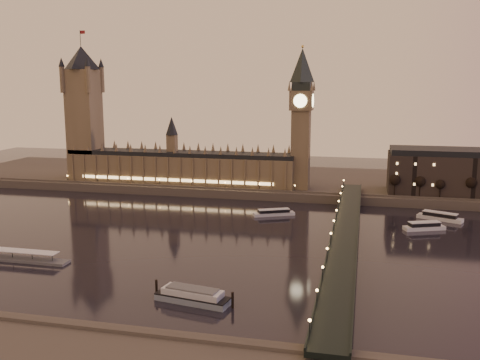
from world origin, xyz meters
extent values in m
plane|color=black|center=(0.00, 0.00, 0.00)|extent=(700.00, 700.00, 0.00)
cube|color=#423D35|center=(30.00, 165.00, 3.00)|extent=(560.00, 130.00, 6.00)
cube|color=brown|center=(-40.00, 121.00, 17.00)|extent=(180.00, 26.00, 22.00)
cube|color=black|center=(-40.00, 121.00, 29.60)|extent=(180.00, 22.00, 3.20)
cube|color=#FFCC7F|center=(-40.00, 107.50, 11.00)|extent=(153.00, 0.25, 2.20)
cube|color=brown|center=(-120.00, 121.00, 50.00)|extent=(22.00, 22.00, 88.00)
cone|color=black|center=(-120.00, 121.00, 103.00)|extent=(31.68, 31.68, 18.00)
cylinder|color=black|center=(-120.00, 121.00, 118.00)|extent=(0.44, 0.44, 12.00)
cube|color=maroon|center=(-117.80, 121.00, 122.50)|extent=(4.00, 0.15, 2.50)
cube|color=brown|center=(54.00, 121.00, 35.00)|extent=(13.00, 13.00, 58.00)
cube|color=brown|center=(54.00, 121.00, 71.00)|extent=(16.00, 16.00, 14.00)
cylinder|color=#FFEAA5|center=(54.00, 112.82, 71.00)|extent=(9.60, 0.35, 9.60)
cylinder|color=#FFEAA5|center=(45.82, 121.00, 71.00)|extent=(0.35, 9.60, 9.60)
cube|color=black|center=(54.00, 121.00, 81.00)|extent=(13.00, 13.00, 6.00)
cone|color=black|center=(54.00, 121.00, 96.00)|extent=(17.68, 17.68, 24.00)
sphere|color=gold|center=(54.00, 121.00, 109.00)|extent=(2.00, 2.00, 2.00)
cube|color=black|center=(92.00, 0.00, 8.00)|extent=(13.00, 260.00, 2.00)
cube|color=black|center=(85.70, 0.00, 9.50)|extent=(0.60, 260.00, 1.00)
cube|color=black|center=(98.30, 0.00, 9.50)|extent=(0.60, 260.00, 1.00)
cube|color=black|center=(172.00, 127.00, 20.00)|extent=(110.00, 36.00, 28.00)
cube|color=black|center=(172.00, 127.00, 36.00)|extent=(108.00, 34.00, 4.00)
cylinder|color=black|center=(120.58, 109.00, 11.05)|extent=(0.70, 0.70, 10.09)
sphere|color=black|center=(120.58, 109.00, 16.31)|extent=(6.73, 6.73, 6.73)
cylinder|color=black|center=(136.65, 109.00, 11.05)|extent=(0.70, 0.70, 10.09)
sphere|color=black|center=(136.65, 109.00, 16.31)|extent=(6.73, 6.73, 6.73)
cylinder|color=black|center=(152.71, 109.00, 11.05)|extent=(0.70, 0.70, 10.09)
sphere|color=black|center=(152.71, 109.00, 16.31)|extent=(6.73, 6.73, 6.73)
cylinder|color=black|center=(168.78, 109.00, 11.05)|extent=(0.70, 0.70, 10.09)
sphere|color=black|center=(168.78, 109.00, 16.31)|extent=(6.73, 6.73, 6.73)
cube|color=silver|center=(45.03, 58.79, 0.98)|extent=(26.50, 16.65, 1.95)
cube|color=black|center=(45.03, 58.79, 2.93)|extent=(19.81, 12.74, 1.95)
cube|color=silver|center=(45.03, 58.79, 4.08)|extent=(20.39, 13.17, 0.35)
cube|color=silver|center=(146.78, 70.84, 1.14)|extent=(27.36, 17.01, 2.28)
cube|color=black|center=(146.78, 70.84, 3.42)|extent=(20.46, 13.08, 2.28)
cube|color=silver|center=(146.78, 70.84, 4.76)|extent=(21.06, 13.54, 0.41)
cube|color=silver|center=(135.04, 45.11, 1.09)|extent=(24.51, 15.10, 2.19)
cube|color=black|center=(135.04, 45.11, 3.28)|extent=(18.33, 11.65, 2.19)
cube|color=silver|center=(135.04, 45.11, 4.57)|extent=(18.87, 12.07, 0.40)
cube|color=gray|center=(37.71, -84.44, 1.19)|extent=(30.30, 13.00, 2.38)
cube|color=black|center=(37.71, -84.44, 2.61)|extent=(30.30, 13.00, 0.46)
cube|color=silver|center=(37.71, -84.44, 4.03)|extent=(24.73, 11.18, 2.38)
cube|color=#595B5E|center=(37.71, -84.44, 5.55)|extent=(20.96, 9.67, 0.64)
cylinder|color=black|center=(21.44, -80.70, 3.12)|extent=(1.01, 1.01, 6.24)
cylinder|color=black|center=(53.99, -86.17, 3.12)|extent=(1.01, 1.01, 6.24)
cube|color=#595B5E|center=(-55.29, -56.22, 0.64)|extent=(44.57, 7.43, 1.27)
cube|color=silver|center=(-56.35, -56.22, 4.83)|extent=(36.08, 6.37, 0.32)
camera|label=1|loc=(99.76, -268.98, 82.68)|focal=40.00mm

